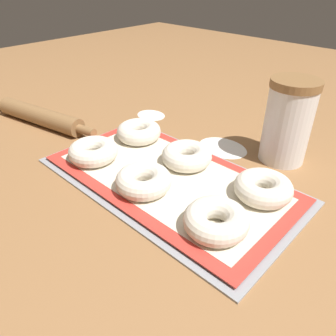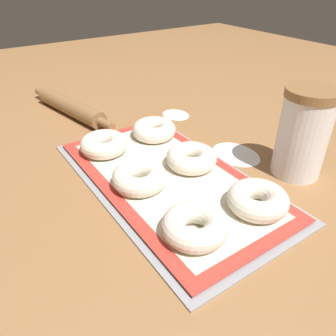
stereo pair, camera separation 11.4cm
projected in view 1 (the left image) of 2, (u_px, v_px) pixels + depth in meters
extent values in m
plane|color=olive|center=(162.00, 180.00, 0.66)|extent=(2.80, 2.80, 0.00)
cube|color=#93969B|center=(168.00, 179.00, 0.65)|extent=(0.51, 0.28, 0.01)
cube|color=red|center=(168.00, 177.00, 0.65)|extent=(0.49, 0.26, 0.00)
cube|color=beige|center=(168.00, 177.00, 0.65)|extent=(0.44, 0.21, 0.00)
torus|color=silver|center=(93.00, 151.00, 0.69)|extent=(0.10, 0.10, 0.04)
torus|color=silver|center=(144.00, 181.00, 0.60)|extent=(0.10, 0.10, 0.04)
torus|color=silver|center=(216.00, 220.00, 0.51)|extent=(0.10, 0.10, 0.04)
torus|color=silver|center=(139.00, 132.00, 0.77)|extent=(0.10, 0.10, 0.04)
torus|color=silver|center=(187.00, 156.00, 0.68)|extent=(0.10, 0.10, 0.04)
torus|color=silver|center=(263.00, 188.00, 0.58)|extent=(0.10, 0.10, 0.04)
cylinder|color=white|center=(287.00, 125.00, 0.68)|extent=(0.10, 0.10, 0.16)
cylinder|color=olive|center=(296.00, 83.00, 0.64)|extent=(0.10, 0.10, 0.02)
cylinder|color=olive|center=(40.00, 116.00, 0.87)|extent=(0.29, 0.10, 0.05)
cylinder|color=olive|center=(2.00, 104.00, 0.94)|extent=(0.05, 0.03, 0.02)
cylinder|color=olive|center=(86.00, 131.00, 0.79)|extent=(0.05, 0.03, 0.02)
ellipsoid|color=white|center=(223.00, 147.00, 0.77)|extent=(0.12, 0.09, 0.00)
ellipsoid|color=white|center=(151.00, 115.00, 0.93)|extent=(0.09, 0.07, 0.00)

